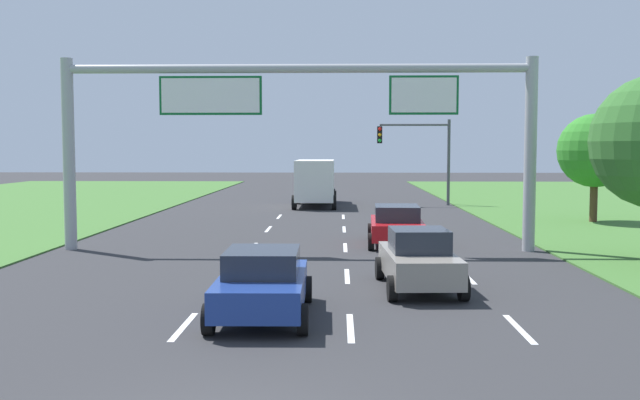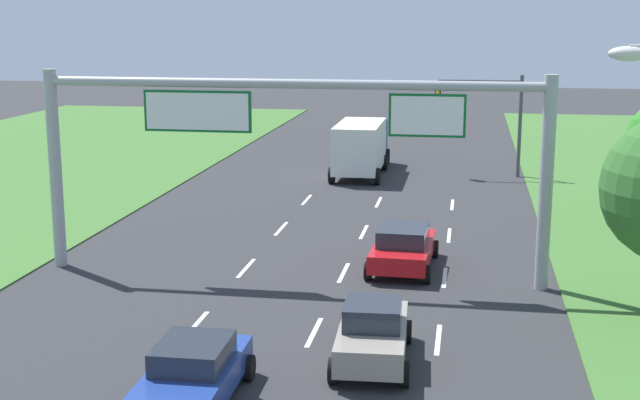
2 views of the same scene
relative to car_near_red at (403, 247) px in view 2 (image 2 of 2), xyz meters
name	(u,v)px [view 2 (image 2 of 2)]	position (x,y,z in m)	size (l,w,h in m)	color
car_near_red	(403,247)	(0.00, 0.00, 0.00)	(2.37, 4.51, 1.53)	red
car_lead_silver	(193,372)	(-3.93, -12.01, -0.01)	(2.16, 4.19, 1.51)	navy
car_mid_lane	(373,333)	(-0.13, -8.81, 0.01)	(2.14, 4.13, 1.62)	gray
box_truck	(362,145)	(-3.76, 18.73, 0.86)	(2.73, 8.03, 2.97)	navy
sign_gantry	(289,135)	(-3.76, -1.64, 4.11)	(17.24, 0.44, 7.00)	#9EA0A5
traffic_light_mast	(485,106)	(2.97, 19.11, 3.09)	(4.76, 0.49, 5.60)	#47494F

